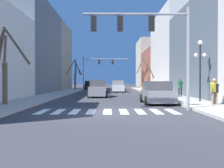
# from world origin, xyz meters

# --- Properties ---
(ground_plane) EXTENTS (240.00, 240.00, 0.00)m
(ground_plane) POSITION_xyz_m (0.00, 0.00, 0.00)
(ground_plane) COLOR #38383D
(building_row_left) EXTENTS (6.00, 47.20, 12.05)m
(building_row_left) POSITION_xyz_m (-10.85, 18.96, 5.50)
(building_row_left) COLOR #BCB299
(building_row_left) RESTS_ON ground_plane
(building_row_right) EXTENTS (6.00, 69.97, 12.58)m
(building_row_right) POSITION_xyz_m (10.85, 29.14, 5.54)
(building_row_right) COLOR beige
(building_row_right) RESTS_ON ground_plane
(crosswalk_stripes) EXTENTS (7.65, 2.60, 0.01)m
(crosswalk_stripes) POSITION_xyz_m (-0.00, 0.72, 0.00)
(crosswalk_stripes) COLOR white
(crosswalk_stripes) RESTS_ON ground_plane
(traffic_signal_near) EXTENTS (6.09, 0.28, 5.90)m
(traffic_signal_near) POSITION_xyz_m (2.35, 1.19, 4.36)
(traffic_signal_near) COLOR gray
(traffic_signal_near) RESTS_ON ground_plane
(traffic_signal_far) EXTENTS (8.17, 0.28, 6.00)m
(traffic_signal_far) POSITION_xyz_m (-2.14, 33.36, 4.43)
(traffic_signal_far) COLOR gray
(traffic_signal_far) RESTS_ON ground_plane
(street_lamp_right_corner) EXTENTS (0.95, 0.36, 4.59)m
(street_lamp_right_corner) POSITION_xyz_m (6.93, 5.90, 3.39)
(street_lamp_right_corner) COLOR black
(street_lamp_right_corner) RESTS_ON sidewalk_right
(car_parked_right_mid) EXTENTS (1.97, 4.55, 1.81)m
(car_parked_right_mid) POSITION_xyz_m (-1.12, 13.73, 0.83)
(car_parked_right_mid) COLOR gray
(car_parked_right_mid) RESTS_ON ground_plane
(car_parked_left_mid) EXTENTS (2.02, 4.89, 1.77)m
(car_parked_left_mid) POSITION_xyz_m (1.60, 33.80, 0.82)
(car_parked_left_mid) COLOR #A38423
(car_parked_left_mid) RESTS_ON ground_plane
(car_at_intersection) EXTENTS (2.20, 4.38, 1.67)m
(car_at_intersection) POSITION_xyz_m (3.64, 5.63, 0.78)
(car_at_intersection) COLOR gray
(car_at_intersection) RESTS_ON ground_plane
(car_parked_left_far) EXTENTS (2.01, 4.81, 1.65)m
(car_parked_left_far) POSITION_xyz_m (-3.74, 36.38, 0.77)
(car_parked_left_far) COLOR black
(car_parked_left_far) RESTS_ON ground_plane
(car_parked_right_far) EXTENTS (2.07, 4.41, 1.75)m
(car_parked_right_far) POSITION_xyz_m (1.33, 25.37, 0.81)
(car_parked_right_far) COLOR silver
(car_parked_right_far) RESTS_ON ground_plane
(pedestrian_waiting_at_curb) EXTENTS (0.65, 0.49, 1.70)m
(pedestrian_waiting_at_curb) POSITION_xyz_m (5.75, 12.04, 1.15)
(pedestrian_waiting_at_curb) COLOR #4C4C51
(pedestrian_waiting_at_curb) RESTS_ON sidewalk_right
(pedestrian_on_right_sidewalk) EXTENTS (0.71, 0.45, 1.78)m
(pedestrian_on_right_sidewalk) POSITION_xyz_m (6.98, 11.68, 1.20)
(pedestrian_on_right_sidewalk) COLOR black
(pedestrian_on_right_sidewalk) RESTS_ON sidewalk_right
(pedestrian_crossing_street) EXTENTS (0.68, 0.45, 1.72)m
(pedestrian_crossing_street) POSITION_xyz_m (6.96, 3.31, 1.17)
(pedestrian_crossing_street) COLOR #7A705B
(pedestrian_crossing_street) RESTS_ON sidewalk_right
(pedestrian_near_right_corner) EXTENTS (0.31, 0.68, 1.60)m
(pedestrian_near_right_corner) POSITION_xyz_m (7.09, 3.44, 1.10)
(pedestrian_near_right_corner) COLOR #7A705B
(pedestrian_near_right_corner) RESTS_ON sidewalk_right
(street_tree_left_far) EXTENTS (2.96, 2.92, 5.16)m
(street_tree_left_far) POSITION_xyz_m (-6.72, 3.51, 2.71)
(street_tree_left_far) COLOR brown
(street_tree_left_far) RESTS_ON sidewalk_left
(street_tree_left_near) EXTENTS (3.17, 1.48, 5.53)m
(street_tree_left_near) POSITION_xyz_m (-6.13, 33.68, 2.74)
(street_tree_left_near) COLOR brown
(street_tree_left_near) RESTS_ON sidewalk_left
(street_tree_left_mid) EXTENTS (2.57, 1.14, 5.56)m
(street_tree_left_mid) POSITION_xyz_m (6.10, 32.35, 2.71)
(street_tree_left_mid) COLOR brown
(street_tree_left_mid) RESTS_ON sidewalk_right
(street_tree_right_far) EXTENTS (1.60, 1.61, 4.32)m
(street_tree_right_far) POSITION_xyz_m (6.02, 26.21, 2.01)
(street_tree_right_far) COLOR brown
(street_tree_right_far) RESTS_ON sidewalk_right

